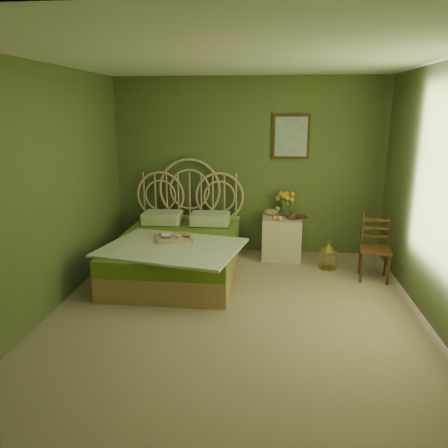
# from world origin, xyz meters

# --- Properties ---
(floor) EXTENTS (4.50, 4.50, 0.00)m
(floor) POSITION_xyz_m (0.00, 0.00, 0.00)
(floor) COLOR tan
(floor) RESTS_ON ground
(ceiling) EXTENTS (4.50, 4.50, 0.00)m
(ceiling) POSITION_xyz_m (0.00, 0.00, 2.60)
(ceiling) COLOR silver
(ceiling) RESTS_ON wall_back
(wall_back) EXTENTS (4.00, 0.00, 4.00)m
(wall_back) POSITION_xyz_m (0.00, 2.25, 1.30)
(wall_back) COLOR #516233
(wall_back) RESTS_ON floor
(wall_left) EXTENTS (0.00, 4.50, 4.50)m
(wall_left) POSITION_xyz_m (-2.00, 0.00, 1.30)
(wall_left) COLOR #516233
(wall_left) RESTS_ON floor
(wall_right) EXTENTS (0.00, 4.50, 4.50)m
(wall_right) POSITION_xyz_m (2.00, 0.00, 1.30)
(wall_right) COLOR #516233
(wall_right) RESTS_ON floor
(wall_art) EXTENTS (0.54, 0.04, 0.64)m
(wall_art) POSITION_xyz_m (0.62, 2.22, 1.75)
(wall_art) COLOR #321E0D
(wall_art) RESTS_ON wall_back
(bed) EXTENTS (1.81, 2.28, 1.41)m
(bed) POSITION_xyz_m (-0.87, 1.18, 0.31)
(bed) COLOR tan
(bed) RESTS_ON floor
(nightstand) EXTENTS (0.55, 0.55, 1.04)m
(nightstand) POSITION_xyz_m (0.52, 1.96, 0.37)
(nightstand) COLOR beige
(nightstand) RESTS_ON floor
(chair) EXTENTS (0.42, 0.42, 0.85)m
(chair) POSITION_xyz_m (1.69, 1.28, 0.47)
(chair) COLOR #321E0D
(chair) RESTS_ON floor
(birdcage) EXTENTS (0.23, 0.23, 0.35)m
(birdcage) POSITION_xyz_m (1.16, 1.54, 0.17)
(birdcage) COLOR gold
(birdcage) RESTS_ON floor
(book_lower) EXTENTS (0.21, 0.26, 0.02)m
(book_lower) POSITION_xyz_m (0.70, 1.97, 0.62)
(book_lower) COLOR #381E0F
(book_lower) RESTS_ON nightstand
(book_upper) EXTENTS (0.21, 0.24, 0.02)m
(book_upper) POSITION_xyz_m (0.70, 1.97, 0.64)
(book_upper) COLOR #472819
(book_upper) RESTS_ON nightstand
(cereal_bowl) EXTENTS (0.17, 0.17, 0.04)m
(cereal_bowl) POSITION_xyz_m (-0.96, 1.00, 0.56)
(cereal_bowl) COLOR white
(cereal_bowl) RESTS_ON bed
(coffee_cup) EXTENTS (0.09, 0.09, 0.07)m
(coffee_cup) POSITION_xyz_m (-0.78, 0.89, 0.58)
(coffee_cup) COLOR white
(coffee_cup) RESTS_ON bed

